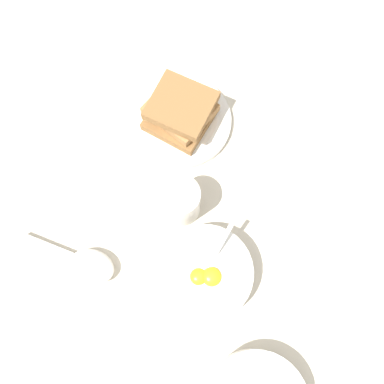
{
  "coord_description": "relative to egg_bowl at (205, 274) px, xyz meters",
  "views": [
    {
      "loc": [
        0.04,
        0.09,
        0.75
      ],
      "look_at": [
        -0.05,
        -0.12,
        0.02
      ],
      "focal_mm": 42.0,
      "sensor_mm": 36.0,
      "label": 1
    }
  ],
  "objects": [
    {
      "name": "soup_spoon",
      "position": [
        0.17,
        -0.1,
        -0.01
      ],
      "size": [
        0.14,
        0.15,
        0.03
      ],
      "color": "white",
      "rests_on": "ground_plane"
    },
    {
      "name": "drinking_cup",
      "position": [
        -0.01,
        -0.12,
        0.02
      ],
      "size": [
        0.07,
        0.07,
        0.08
      ],
      "color": "silver",
      "rests_on": "ground_plane"
    },
    {
      "name": "toast_sandwich",
      "position": [
        -0.08,
        -0.27,
        0.02
      ],
      "size": [
        0.15,
        0.15,
        0.06
      ],
      "color": "brown",
      "rests_on": "toast_plate"
    },
    {
      "name": "ground_plane",
      "position": [
        0.01,
        -0.01,
        -0.03
      ],
      "size": [
        3.0,
        3.0,
        0.0
      ],
      "primitive_type": "plane",
      "color": "beige"
    },
    {
      "name": "toast_plate",
      "position": [
        -0.08,
        -0.27,
        -0.02
      ],
      "size": [
        0.18,
        0.18,
        0.02
      ],
      "color": "white",
      "rests_on": "ground_plane"
    },
    {
      "name": "egg_bowl",
      "position": [
        0.0,
        0.0,
        0.0
      ],
      "size": [
        0.15,
        0.15,
        0.08
      ],
      "color": "white",
      "rests_on": "ground_plane"
    }
  ]
}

